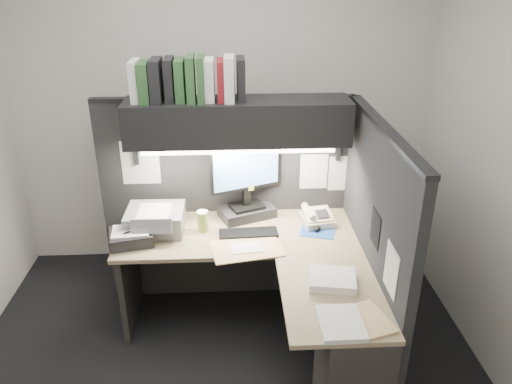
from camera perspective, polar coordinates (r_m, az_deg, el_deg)
floor at (r=3.60m, az=-3.56°, el=-19.27°), size 3.50×3.50×0.00m
wall_back at (r=4.25m, az=-3.97°, el=9.03°), size 3.50×0.04×2.70m
partition_back at (r=3.91m, az=-3.38°, el=-1.05°), size 1.90×0.06×1.60m
partition_right at (r=3.37m, az=13.07°, el=-6.22°), size 0.06×1.50×1.60m
desk at (r=3.32m, az=3.80°, el=-13.54°), size 1.70×1.53×0.73m
overhead_shelf at (r=3.48m, az=-2.09°, el=8.09°), size 1.55×0.34×0.30m
task_light_tube at (r=3.41m, az=-2.00°, el=4.67°), size 1.32×0.04×0.04m
monitor at (r=3.72m, az=-1.08°, el=0.44°), size 0.53×0.37×0.60m
keyboard at (r=3.57m, az=-0.88°, el=-4.72°), size 0.42×0.16×0.02m
mousepad at (r=3.65m, az=7.10°, el=-4.38°), size 0.30×0.28×0.00m
mouse at (r=3.65m, az=6.93°, el=-4.00°), size 0.08×0.11×0.04m
telephone at (r=3.73m, az=7.02°, el=-2.97°), size 0.26×0.26×0.09m
coffee_cup at (r=3.61m, az=-6.09°, el=-3.42°), size 0.09×0.09×0.15m
printer at (r=3.67m, az=-11.41°, el=-3.13°), size 0.41×0.35×0.16m
notebook_stack at (r=3.56m, az=-14.08°, el=-5.03°), size 0.33×0.30×0.09m
open_folder at (r=3.40m, az=-1.08°, el=-6.48°), size 0.52×0.39×0.01m
paper_stack_a at (r=3.09m, az=8.72°, el=-9.87°), size 0.31×0.27×0.05m
paper_stack_b at (r=2.80m, az=9.67°, el=-14.57°), size 0.24×0.30×0.03m
manila_stack at (r=2.85m, az=12.52°, el=-14.12°), size 0.30×0.34×0.02m
binder_row at (r=3.42m, az=-7.78°, el=12.59°), size 0.75×0.26×0.30m
pinned_papers at (r=3.48m, az=2.97°, el=0.21°), size 1.76×1.31×0.51m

